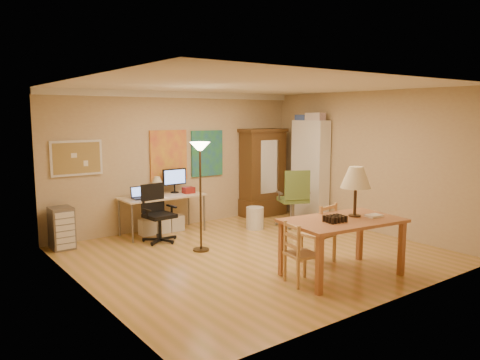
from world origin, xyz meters
TOP-DOWN VIEW (x-y plane):
  - floor at (0.00, 0.00)m, footprint 5.50×5.50m
  - crown_molding at (0.00, 2.46)m, footprint 5.50×0.08m
  - corkboard at (-2.05, 2.47)m, footprint 0.90×0.04m
  - art_panel_left at (-0.25, 2.47)m, footprint 0.80×0.04m
  - art_panel_right at (0.65, 2.47)m, footprint 0.75×0.04m
  - dining_table at (0.44, -1.51)m, footprint 1.73×1.16m
  - ladder_chair_back at (0.51, -0.92)m, footprint 0.48×0.46m
  - ladder_chair_left at (-0.36, -1.40)m, footprint 0.44×0.46m
  - torchiere_lamp at (-0.61, 0.70)m, footprint 0.33×0.33m
  - computer_desk at (-0.56, 2.16)m, footprint 1.60×0.70m
  - office_chair_black at (-0.92, 1.63)m, footprint 0.63×0.63m
  - office_chair_green at (1.81, 1.06)m, footprint 0.71×0.71m
  - drawer_cart at (-2.44, 2.20)m, footprint 0.36×0.43m
  - armoire at (1.97, 2.24)m, footprint 1.06×0.50m
  - bookshelf at (2.55, 1.34)m, footprint 0.32×0.85m
  - wastebin at (1.04, 1.35)m, footprint 0.35×0.35m

SIDE VIEW (x-z plane):
  - floor at x=0.00m, z-range 0.00..0.00m
  - wastebin at x=1.04m, z-range 0.00..0.44m
  - office_chair_black at x=-0.92m, z-range -0.24..0.79m
  - office_chair_green at x=1.81m, z-range -0.27..0.89m
  - drawer_cart at x=-2.44m, z-range 0.00..0.71m
  - ladder_chair_left at x=-0.36m, z-range -0.03..0.82m
  - ladder_chair_back at x=0.51m, z-range -0.03..0.90m
  - computer_desk at x=-0.56m, z-range -0.16..1.05m
  - armoire at x=1.97m, z-range -0.13..1.82m
  - dining_table at x=0.44m, z-range 0.20..1.73m
  - bookshelf at x=2.55m, z-range 0.00..2.13m
  - art_panel_left at x=-0.25m, z-range 0.95..1.95m
  - art_panel_right at x=0.65m, z-range 0.98..1.92m
  - torchiere_lamp at x=-0.61m, z-range 0.55..2.36m
  - corkboard at x=-2.05m, z-range 1.19..1.81m
  - crown_molding at x=0.00m, z-range 2.58..2.70m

